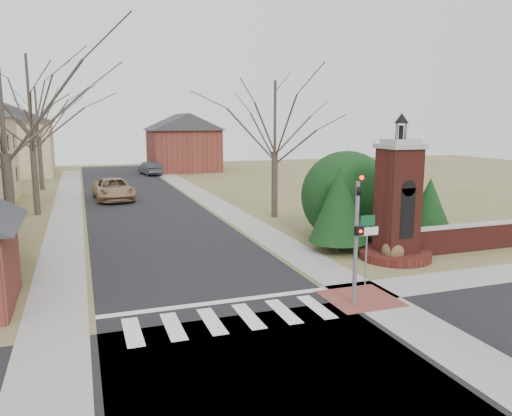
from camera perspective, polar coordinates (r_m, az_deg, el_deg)
name	(u,v)px	position (r m, az deg, el deg)	size (l,w,h in m)	color
ground	(238,329)	(15.36, -2.07, -13.64)	(120.00, 120.00, 0.00)	brown
main_street	(145,208)	(36.21, -12.57, -0.04)	(8.00, 70.00, 0.01)	black
cross_street	(275,377)	(12.82, 2.18, -18.69)	(120.00, 8.00, 0.01)	black
crosswalk_zone	(230,319)	(16.06, -2.95, -12.52)	(8.00, 2.20, 0.02)	silver
stop_bar	(218,303)	(17.41, -4.39, -10.72)	(8.00, 0.35, 0.02)	silver
sidewalk_right_main	(216,204)	(37.17, -4.60, 0.43)	(2.00, 60.00, 0.02)	gray
sidewalk_left	(67,213)	(35.98, -20.81, -0.51)	(2.00, 60.00, 0.02)	gray
curb_apron	(360,299)	(18.08, 11.83, -10.10)	(2.40, 2.40, 0.02)	brown
traffic_signal_pole	(357,230)	(16.77, 11.44, -2.51)	(0.28, 0.41, 4.50)	slate
sign_post	(367,237)	(18.74, 12.56, -3.23)	(0.90, 0.07, 2.75)	slate
brick_gate_monument	(397,211)	(23.01, 15.83, -0.38)	(3.20, 3.20, 6.47)	#59211A
brick_garden_wall	(475,237)	(26.13, 23.76, -3.01)	(7.50, 0.50, 1.30)	#59211A
house_distant_left	(3,138)	(61.96, -26.97, 7.15)	(10.80, 8.80, 8.53)	tan
house_distant_right	(183,141)	(62.68, -8.35, 7.58)	(8.80, 8.80, 7.30)	maroon
evergreen_near	(339,204)	(23.71, 9.49, 0.48)	(2.80, 2.80, 4.10)	#473D33
evergreen_mid	(385,191)	(26.39, 14.54, 1.92)	(3.40, 3.40, 4.70)	#473D33
evergreen_far	(429,205)	(26.88, 19.20, 0.31)	(2.40, 2.40, 3.30)	#473D33
evergreen_mass	(346,193)	(26.72, 10.29, 1.74)	(4.80, 4.80, 4.80)	black
bare_tree_1	(28,90)	(35.60, -24.59, 12.12)	(8.40, 8.40, 11.64)	#473D33
bare_tree_2	(36,110)	(48.56, -23.81, 10.17)	(7.35, 7.35, 10.19)	#473D33
bare_tree_3	(275,112)	(31.68, 2.19, 10.94)	(7.00, 7.00, 9.70)	#473D33
pickup_truck	(113,189)	(40.66, -16.01, 2.08)	(2.79, 6.06, 1.68)	#9C7955
distant_car	(150,168)	(58.50, -12.00, 4.48)	(1.64, 4.69, 1.55)	#33363B
dry_shrub_left	(393,251)	(22.83, 15.38, -4.75)	(0.98, 0.98, 0.98)	brown
dry_shrub_right	(407,253)	(23.29, 16.88, -4.89)	(0.70, 0.70, 0.70)	olive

